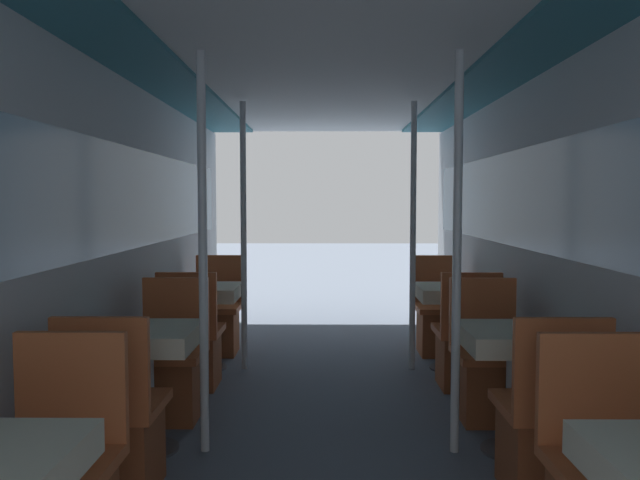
% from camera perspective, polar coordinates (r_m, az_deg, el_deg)
% --- Properties ---
extents(wall_left, '(0.05, 8.17, 2.27)m').
position_cam_1_polar(wall_left, '(3.99, -19.92, -0.29)').
color(wall_left, silver).
rests_on(wall_left, ground_plane).
extents(wall_right, '(0.05, 8.17, 2.27)m').
position_cam_1_polar(wall_right, '(4.01, 21.56, -0.31)').
color(wall_right, silver).
rests_on(wall_right, ground_plane).
extents(ceiling_panel, '(2.84, 8.17, 0.07)m').
position_cam_1_polar(ceiling_panel, '(3.83, 0.89, 16.81)').
color(ceiling_panel, silver).
rests_on(ceiling_panel, wall_left).
extents(dining_table_left_1, '(0.57, 0.57, 0.72)m').
position_cam_1_polar(dining_table_left_1, '(3.75, -15.62, -9.33)').
color(dining_table_left_1, '#4C4C51').
rests_on(dining_table_left_1, ground_plane).
extents(chair_left_near_1, '(0.45, 0.45, 0.91)m').
position_cam_1_polar(chair_left_near_1, '(3.35, -18.20, -16.77)').
color(chair_left_near_1, brown).
rests_on(chair_left_near_1, ground_plane).
extents(chair_left_far_1, '(0.45, 0.45, 0.91)m').
position_cam_1_polar(chair_left_far_1, '(4.33, -13.53, -11.96)').
color(chair_left_far_1, brown).
rests_on(chair_left_far_1, ground_plane).
extents(support_pole_left_1, '(0.05, 0.05, 2.27)m').
position_cam_1_polar(support_pole_left_1, '(3.59, -10.66, -1.31)').
color(support_pole_left_1, silver).
rests_on(support_pole_left_1, ground_plane).
extents(dining_table_left_2, '(0.57, 0.57, 0.72)m').
position_cam_1_polar(dining_table_left_2, '(5.44, -10.45, -5.24)').
color(dining_table_left_2, '#4C4C51').
rests_on(dining_table_left_2, ground_plane).
extents(chair_left_near_2, '(0.45, 0.45, 0.91)m').
position_cam_1_polar(chair_left_near_2, '(4.98, -11.60, -9.88)').
color(chair_left_near_2, brown).
rests_on(chair_left_near_2, ground_plane).
extents(chair_left_far_2, '(0.45, 0.45, 0.91)m').
position_cam_1_polar(chair_left_far_2, '(6.02, -9.43, -7.51)').
color(chair_left_far_2, brown).
rests_on(chair_left_far_2, ground_plane).
extents(support_pole_left_2, '(0.05, 0.05, 2.27)m').
position_cam_1_polar(support_pole_left_2, '(5.33, -7.00, 0.31)').
color(support_pole_left_2, silver).
rests_on(support_pole_left_2, ground_plane).
extents(dining_table_right_1, '(0.57, 0.57, 0.72)m').
position_cam_1_polar(dining_table_right_1, '(3.76, 17.33, -9.31)').
color(dining_table_right_1, '#4C4C51').
rests_on(dining_table_right_1, ground_plane).
extents(chair_right_near_1, '(0.45, 0.45, 0.91)m').
position_cam_1_polar(chair_right_near_1, '(3.36, 20.00, -16.71)').
color(chair_right_near_1, brown).
rests_on(chair_right_near_1, ground_plane).
extents(chair_right_far_1, '(0.45, 0.45, 0.91)m').
position_cam_1_polar(chair_right_far_1, '(4.35, 15.14, -11.93)').
color(chair_right_far_1, brown).
rests_on(chair_right_far_1, ground_plane).
extents(support_pole_right_1, '(0.05, 0.05, 2.27)m').
position_cam_1_polar(support_pole_right_1, '(3.60, 12.41, -1.32)').
color(support_pole_right_1, silver).
rests_on(support_pole_right_1, ground_plane).
extents(dining_table_right_2, '(0.57, 0.57, 0.72)m').
position_cam_1_polar(dining_table_right_2, '(5.45, 11.92, -5.24)').
color(dining_table_right_2, '#4C4C51').
rests_on(dining_table_right_2, ground_plane).
extents(chair_right_near_2, '(0.45, 0.45, 0.91)m').
position_cam_1_polar(chair_right_near_2, '(4.99, 13.12, -9.87)').
color(chair_right_near_2, brown).
rests_on(chair_right_near_2, ground_plane).
extents(chair_right_far_2, '(0.45, 0.45, 0.91)m').
position_cam_1_polar(chair_right_far_2, '(6.03, 10.86, -7.51)').
color(chair_right_far_2, brown).
rests_on(chair_right_far_2, ground_plane).
extents(support_pole_right_2, '(0.05, 0.05, 2.27)m').
position_cam_1_polar(support_pole_right_2, '(5.34, 8.49, 0.30)').
color(support_pole_right_2, silver).
rests_on(support_pole_right_2, ground_plane).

